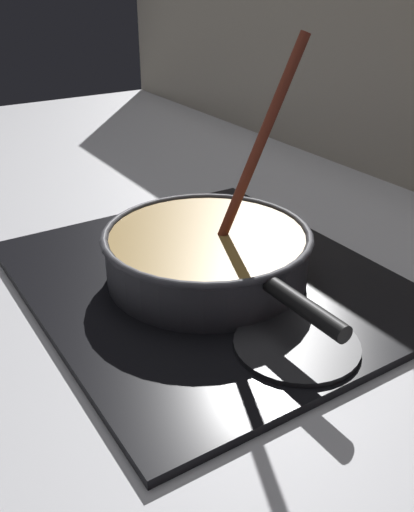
# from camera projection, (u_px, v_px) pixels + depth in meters

# --- Properties ---
(ground) EXTENTS (2.40, 1.60, 0.04)m
(ground) POSITION_uv_depth(u_px,v_px,m) (31.00, 300.00, 0.83)
(ground) COLOR #B7B7BC
(hob_plate) EXTENTS (0.56, 0.48, 0.01)m
(hob_plate) POSITION_uv_depth(u_px,v_px,m) (207.00, 280.00, 0.83)
(hob_plate) COLOR black
(hob_plate) RESTS_ON ground
(burner_ring) EXTENTS (0.18, 0.18, 0.01)m
(burner_ring) POSITION_uv_depth(u_px,v_px,m) (207.00, 274.00, 0.82)
(burner_ring) COLOR #592D0C
(burner_ring) RESTS_ON hob_plate
(spare_burner) EXTENTS (0.15, 0.15, 0.01)m
(spare_burner) POSITION_uv_depth(u_px,v_px,m) (297.00, 344.00, 0.67)
(spare_burner) COLOR #262628
(spare_burner) RESTS_ON hob_plate
(cooking_pan) EXTENTS (0.42, 0.30, 0.33)m
(cooking_pan) POSITION_uv_depth(u_px,v_px,m) (208.00, 253.00, 0.80)
(cooking_pan) COLOR #38383D
(cooking_pan) RESTS_ON hob_plate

